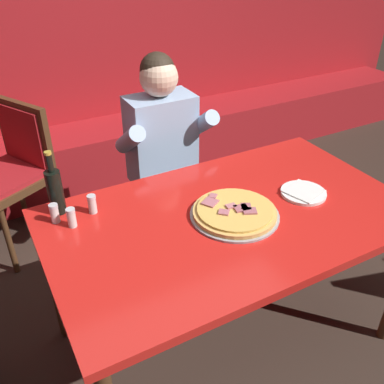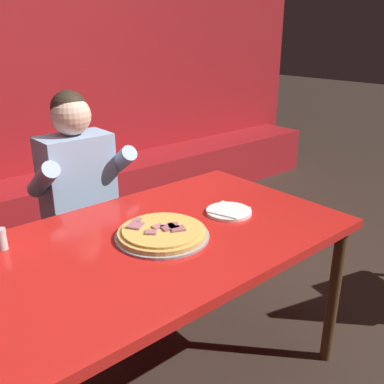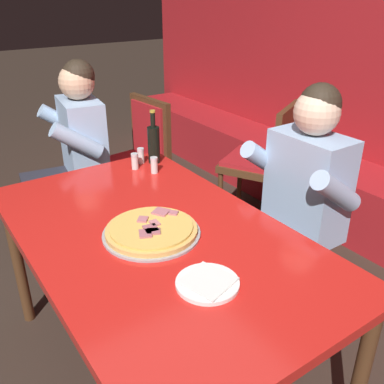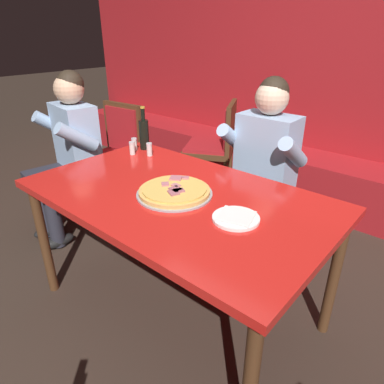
{
  "view_description": "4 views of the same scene",
  "coord_description": "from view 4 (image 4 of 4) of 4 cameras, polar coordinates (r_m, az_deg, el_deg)",
  "views": [
    {
      "loc": [
        -0.87,
        -1.25,
        1.84
      ],
      "look_at": [
        -0.14,
        0.1,
        0.87
      ],
      "focal_mm": 40.0,
      "sensor_mm": 36.0,
      "label": 1
    },
    {
      "loc": [
        -0.92,
        -1.28,
        1.57
      ],
      "look_at": [
        0.2,
        0.02,
        0.91
      ],
      "focal_mm": 40.0,
      "sensor_mm": 36.0,
      "label": 2
    },
    {
      "loc": [
        1.28,
        -0.7,
        1.66
      ],
      "look_at": [
        -0.07,
        0.23,
        0.86
      ],
      "focal_mm": 40.0,
      "sensor_mm": 36.0,
      "label": 3
    },
    {
      "loc": [
        1.09,
        -1.14,
        1.54
      ],
      "look_at": [
        0.02,
        0.1,
        0.75
      ],
      "focal_mm": 32.0,
      "sensor_mm": 36.0,
      "label": 4
    }
  ],
  "objects": [
    {
      "name": "booth_wall_panel",
      "position": [
        3.54,
        23.01,
        14.22
      ],
      "size": [
        6.8,
        0.16,
        1.9
      ],
      "primitive_type": "cube",
      "color": "#A3191E",
      "rests_on": "ground_plane"
    },
    {
      "name": "dining_chair_far_right",
      "position": [
        3.13,
        -12.62,
        6.81
      ],
      "size": [
        0.48,
        0.48,
        0.95
      ],
      "color": "#4C2D19",
      "rests_on": "ground_plane"
    },
    {
      "name": "dining_chair_side_aisle",
      "position": [
        3.21,
        4.1,
        8.15
      ],
      "size": [
        0.59,
        0.59,
        0.95
      ],
      "color": "#4C2D19",
      "rests_on": "ground_plane"
    },
    {
      "name": "shaker_parmesan",
      "position": [
        2.31,
        -9.93,
        7.12
      ],
      "size": [
        0.04,
        0.04,
        0.09
      ],
      "color": "silver",
      "rests_on": "main_dining_table"
    },
    {
      "name": "plate_white_paper",
      "position": [
        1.52,
        7.32,
        -4.31
      ],
      "size": [
        0.21,
        0.21,
        0.02
      ],
      "color": "white",
      "rests_on": "main_dining_table"
    },
    {
      "name": "beer_bottle",
      "position": [
        2.39,
        -7.99,
        9.66
      ],
      "size": [
        0.07,
        0.07,
        0.29
      ],
      "color": "black",
      "rests_on": "main_dining_table"
    },
    {
      "name": "diner_seated_blue_shirt",
      "position": [
        2.3,
        11.08,
        3.99
      ],
      "size": [
        0.53,
        0.53,
        1.27
      ],
      "color": "black",
      "rests_on": "ground_plane"
    },
    {
      "name": "diner_standing_companion",
      "position": [
        2.74,
        -20.1,
        6.46
      ],
      "size": [
        0.57,
        0.58,
        1.27
      ],
      "color": "black",
      "rests_on": "ground_plane"
    },
    {
      "name": "shaker_red_pepper_flakes",
      "position": [
        2.39,
        -9.58,
        7.77
      ],
      "size": [
        0.04,
        0.04,
        0.09
      ],
      "color": "silver",
      "rests_on": "main_dining_table"
    },
    {
      "name": "main_dining_table",
      "position": [
        1.78,
        -2.62,
        -2.24
      ],
      "size": [
        1.58,
        0.94,
        0.78
      ],
      "color": "#4C2D19",
      "rests_on": "ground_plane"
    },
    {
      "name": "shaker_black_pepper",
      "position": [
        2.27,
        -7.11,
        6.97
      ],
      "size": [
        0.04,
        0.04,
        0.09
      ],
      "color": "silver",
      "rests_on": "main_dining_table"
    },
    {
      "name": "booth_bench",
      "position": [
        3.45,
        19.2,
        1.93
      ],
      "size": [
        6.46,
        0.48,
        0.46
      ],
      "primitive_type": "cube",
      "color": "#A3191E",
      "rests_on": "ground_plane"
    },
    {
      "name": "pizza",
      "position": [
        1.73,
        -2.94,
        0.14
      ],
      "size": [
        0.38,
        0.38,
        0.05
      ],
      "color": "#9E9EA3",
      "rests_on": "main_dining_table"
    },
    {
      "name": "ground_plane",
      "position": [
        2.2,
        -2.24,
        -18.63
      ],
      "size": [
        24.0,
        24.0,
        0.0
      ],
      "primitive_type": "plane",
      "color": "#33261E"
    }
  ]
}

